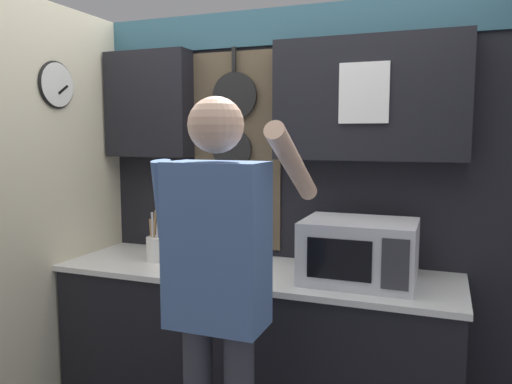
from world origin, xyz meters
name	(u,v)px	position (x,y,z in m)	size (l,w,h in m)	color
base_cabinet_counter	(254,350)	(0.00, 0.00, 0.44)	(2.12, 0.65, 0.89)	black
back_wall_unit	(276,167)	(0.03, 0.29, 1.43)	(2.69, 0.22, 2.31)	black
side_wall	(38,218)	(-1.08, -0.39, 1.17)	(0.07, 1.60, 2.31)	beige
microwave	(359,251)	(0.56, -0.03, 1.05)	(0.54, 0.41, 0.30)	silver
knife_block	(196,249)	(-0.33, -0.03, 0.99)	(0.13, 0.16, 0.26)	brown
utensil_crock	(157,247)	(-0.58, -0.03, 0.98)	(0.12, 0.12, 0.34)	white
person	(218,278)	(0.12, -0.70, 1.05)	(0.54, 0.63, 1.75)	#383842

